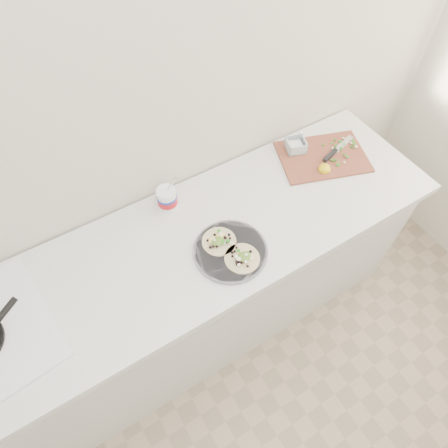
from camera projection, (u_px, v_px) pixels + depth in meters
counter at (185, 294)px, 2.04m from camera, size 2.44×0.66×0.90m
taco_plate at (230, 250)px, 1.65m from camera, size 0.31×0.31×0.04m
tub at (168, 197)px, 1.76m from camera, size 0.09×0.09×0.20m
cutboard at (321, 154)px, 1.98m from camera, size 0.50×0.42×0.07m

